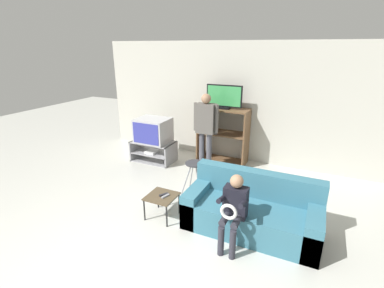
{
  "coord_description": "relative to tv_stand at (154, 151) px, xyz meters",
  "views": [
    {
      "loc": [
        1.8,
        -1.83,
        2.49
      ],
      "look_at": [
        -0.12,
        2.23,
        0.9
      ],
      "focal_mm": 26.0,
      "sensor_mm": 36.0,
      "label": 1
    }
  ],
  "objects": [
    {
      "name": "ground_plane",
      "position": [
        1.51,
        -3.13,
        -0.22
      ],
      "size": [
        18.0,
        18.0,
        0.0
      ],
      "primitive_type": "plane",
      "color": "beige"
    },
    {
      "name": "wall_back",
      "position": [
        1.51,
        0.95,
        1.08
      ],
      "size": [
        6.4,
        0.06,
        2.6
      ],
      "color": "beige",
      "rests_on": "ground_plane"
    },
    {
      "name": "tv_stand",
      "position": [
        0.0,
        0.0,
        0.0
      ],
      "size": [
        0.95,
        0.55,
        0.46
      ],
      "color": "#939399",
      "rests_on": "ground_plane"
    },
    {
      "name": "television_main",
      "position": [
        0.01,
        0.01,
        0.5
      ],
      "size": [
        0.72,
        0.6,
        0.53
      ],
      "color": "#B2B2B7",
      "rests_on": "tv_stand"
    },
    {
      "name": "media_shelf",
      "position": [
        1.43,
        0.63,
        0.4
      ],
      "size": [
        1.09,
        0.5,
        1.22
      ],
      "color": "brown",
      "rests_on": "ground_plane"
    },
    {
      "name": "television_flat",
      "position": [
        1.43,
        0.61,
        1.24
      ],
      "size": [
        0.78,
        0.2,
        0.5
      ],
      "color": "black",
      "rests_on": "media_shelf"
    },
    {
      "name": "folding_stool",
      "position": [
        1.47,
        -0.95,
        0.25
      ],
      "size": [
        0.38,
        0.37,
        0.59
      ],
      "color": "#99999E",
      "rests_on": "ground_plane"
    },
    {
      "name": "snack_table",
      "position": [
        1.33,
        -1.83,
        0.09
      ],
      "size": [
        0.43,
        0.43,
        0.36
      ],
      "color": "brown",
      "rests_on": "ground_plane"
    },
    {
      "name": "remote_control_black",
      "position": [
        1.34,
        -1.8,
        0.15
      ],
      "size": [
        0.11,
        0.14,
        0.02
      ],
      "primitive_type": "cube",
      "rotation": [
        0.0,
        0.0,
        -0.55
      ],
      "color": "#232328",
      "rests_on": "snack_table"
    },
    {
      "name": "remote_control_white",
      "position": [
        1.39,
        -1.83,
        0.15
      ],
      "size": [
        0.08,
        0.15,
        0.02
      ],
      "primitive_type": "cube",
      "rotation": [
        0.0,
        0.0,
        -0.29
      ],
      "color": "gray",
      "rests_on": "snack_table"
    },
    {
      "name": "couch",
      "position": [
        2.63,
        -1.54,
        0.05
      ],
      "size": [
        1.84,
        0.81,
        0.79
      ],
      "color": "teal",
      "rests_on": "ground_plane"
    },
    {
      "name": "person_standing_adult",
      "position": [
        1.24,
        0.07,
        0.75
      ],
      "size": [
        0.53,
        0.2,
        1.61
      ],
      "color": "#4C4C56",
      "rests_on": "ground_plane"
    },
    {
      "name": "person_seated_child",
      "position": [
        2.49,
        -2.01,
        0.36
      ],
      "size": [
        0.33,
        0.43,
        0.99
      ],
      "color": "#2D2D38",
      "rests_on": "ground_plane"
    }
  ]
}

